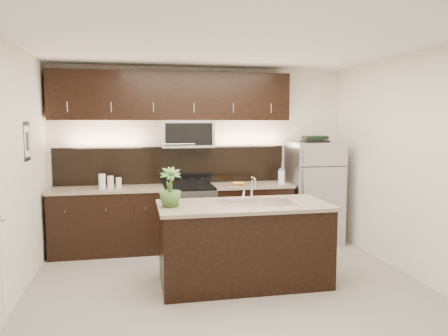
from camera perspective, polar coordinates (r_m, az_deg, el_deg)
name	(u,v)px	position (r m, az deg, el deg)	size (l,w,h in m)	color
ground	(229,288)	(5.12, 0.68, -15.44)	(4.50, 4.50, 0.00)	gray
room_walls	(220,139)	(4.71, -0.52, 3.86)	(4.52, 4.02, 2.71)	silver
counter_run	(175,217)	(6.52, -6.41, -6.44)	(3.51, 0.65, 0.94)	black
upper_fixtures	(175,104)	(6.52, -6.47, 8.32)	(3.49, 0.40, 1.66)	black
island	(244,243)	(5.14, 2.58, -9.79)	(1.96, 0.96, 0.94)	black
sink_faucet	(256,202)	(5.08, 4.22, -4.39)	(0.84, 0.50, 0.28)	silver
refrigerator	(314,193)	(6.93, 11.65, -3.16)	(0.76, 0.68, 1.57)	#B2B2B7
wine_rack	(315,139)	(6.85, 11.80, 3.69)	(0.39, 0.24, 0.09)	black
plant	(170,187)	(4.84, -7.06, -2.51)	(0.24, 0.24, 0.44)	#395E25
canisters	(108,182)	(6.38, -14.86, -1.76)	(0.31, 0.12, 0.21)	silver
french_press	(282,176)	(6.71, 7.53, -1.04)	(0.11, 0.11, 0.31)	silver
bananas	(235,183)	(6.49, 1.46, -1.99)	(0.18, 0.14, 0.06)	gold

